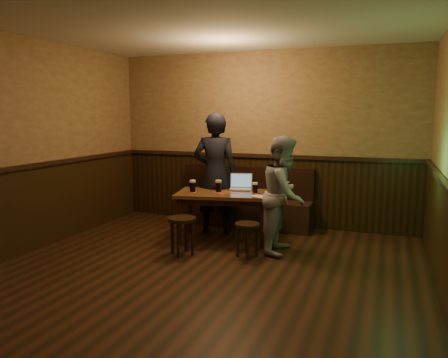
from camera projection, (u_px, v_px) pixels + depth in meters
room at (190, 172)px, 4.55m from camera, size 5.04×6.04×2.84m
bench at (244, 207)px, 7.10m from camera, size 2.20×0.50×0.95m
pub_table at (224, 199)px, 6.21m from camera, size 1.43×0.99×0.71m
stool_left at (182, 225)px, 5.60m from camera, size 0.39×0.39×0.49m
stool_right at (247, 230)px, 5.53m from camera, size 0.41×0.41×0.43m
pint_left at (193, 186)px, 6.19m from camera, size 0.11×0.11×0.18m
pint_mid at (219, 186)px, 6.20m from camera, size 0.11×0.11×0.18m
pint_right at (255, 188)px, 6.11m from camera, size 0.10×0.10×0.15m
laptop at (241, 185)px, 6.43m from camera, size 0.38×0.33×0.23m
menu at (259, 196)px, 5.89m from camera, size 0.26×0.23×0.00m
person_suit at (215, 174)px, 6.55m from camera, size 0.74×0.57×1.83m
person_grey at (284, 194)px, 5.69m from camera, size 0.58×0.74×1.53m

